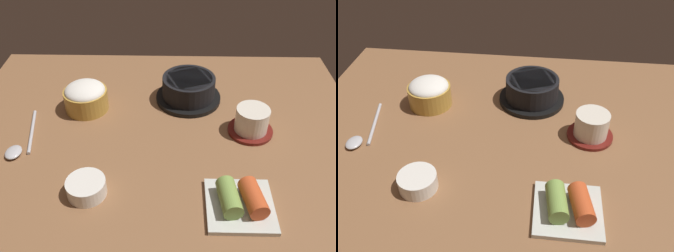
# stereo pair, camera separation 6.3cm
# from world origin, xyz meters

# --- Properties ---
(dining_table) EXTENTS (1.00, 0.76, 0.02)m
(dining_table) POSITION_xyz_m (0.00, 0.00, 0.01)
(dining_table) COLOR brown
(dining_table) RESTS_ON ground
(stone_pot) EXTENTS (0.17, 0.17, 0.07)m
(stone_pot) POSITION_xyz_m (0.07, 0.13, 0.05)
(stone_pot) COLOR black
(stone_pot) RESTS_ON dining_table
(rice_bowl) EXTENTS (0.11, 0.11, 0.07)m
(rice_bowl) POSITION_xyz_m (-0.19, 0.09, 0.06)
(rice_bowl) COLOR #B78C38
(rice_bowl) RESTS_ON dining_table
(tea_cup_with_saucer) EXTENTS (0.11, 0.11, 0.07)m
(tea_cup_with_saucer) POSITION_xyz_m (0.22, -0.00, 0.05)
(tea_cup_with_saucer) COLOR maroon
(tea_cup_with_saucer) RESTS_ON dining_table
(kimchi_plate) EXTENTS (0.13, 0.13, 0.05)m
(kimchi_plate) POSITION_xyz_m (0.16, -0.23, 0.04)
(kimchi_plate) COLOR silver
(kimchi_plate) RESTS_ON dining_table
(side_bowl_near) EXTENTS (0.08, 0.08, 0.03)m
(side_bowl_near) POSITION_xyz_m (-0.14, -0.20, 0.04)
(side_bowl_near) COLOR white
(side_bowl_near) RESTS_ON dining_table
(spoon) EXTENTS (0.06, 0.18, 0.01)m
(spoon) POSITION_xyz_m (-0.32, -0.07, 0.03)
(spoon) COLOR #B7B7BC
(spoon) RESTS_ON dining_table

